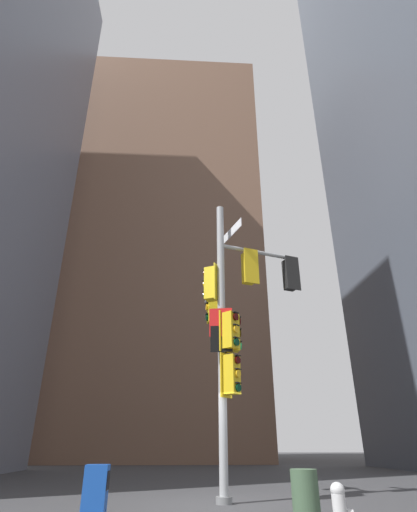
# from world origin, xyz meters

# --- Properties ---
(ground) EXTENTS (120.00, 120.00, 0.00)m
(ground) POSITION_xyz_m (0.00, 0.00, 0.00)
(ground) COLOR #38383A
(building_mid_block) EXTENTS (16.76, 16.76, 38.35)m
(building_mid_block) POSITION_xyz_m (-2.92, 27.44, 19.17)
(building_mid_block) COLOR brown
(building_mid_block) RESTS_ON ground
(signal_pole_assembly) EXTENTS (3.14, 3.15, 8.20)m
(signal_pole_assembly) POSITION_xyz_m (0.36, 0.23, 4.72)
(signal_pole_assembly) COLOR #9EA0A3
(signal_pole_assembly) RESTS_ON ground
(fire_hydrant) EXTENTS (0.33, 0.23, 0.74)m
(fire_hydrant) POSITION_xyz_m (1.53, -3.65, 0.39)
(fire_hydrant) COLOR silver
(fire_hydrant) RESTS_ON ground
(newspaper_box) EXTENTS (0.45, 0.36, 0.93)m
(newspaper_box) POSITION_xyz_m (-2.67, -1.99, 0.47)
(newspaper_box) COLOR #194CB2
(newspaper_box) RESTS_ON ground
(trash_bin) EXTENTS (0.54, 0.54, 0.84)m
(trash_bin) POSITION_xyz_m (1.45, -1.96, 0.42)
(trash_bin) COLOR #3F593F
(trash_bin) RESTS_ON ground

